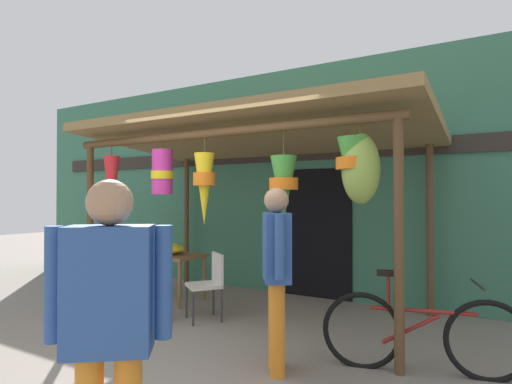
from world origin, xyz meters
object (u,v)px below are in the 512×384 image
(display_table, at_px, (163,259))
(parked_bicycle, at_px, (422,334))
(folding_chair, at_px, (210,280))
(customer_foreground, at_px, (109,320))
(wicker_basket_spare, at_px, (151,311))
(vendor_in_orange, at_px, (276,263))
(flower_heap_on_table, at_px, (163,248))

(display_table, relative_size, parked_bicycle, 0.71)
(folding_chair, relative_size, customer_foreground, 0.51)
(wicker_basket_spare, bearing_deg, vendor_in_orange, -15.40)
(folding_chair, bearing_deg, customer_foreground, -61.96)
(parked_bicycle, relative_size, vendor_in_orange, 1.04)
(wicker_basket_spare, distance_m, parked_bicycle, 3.21)
(display_table, xyz_separation_m, parked_bicycle, (3.80, -0.83, -0.27))
(flower_heap_on_table, xyz_separation_m, vendor_in_orange, (2.63, -1.39, 0.18))
(folding_chair, bearing_deg, parked_bicycle, -7.87)
(flower_heap_on_table, height_order, vendor_in_orange, vendor_in_orange)
(flower_heap_on_table, height_order, wicker_basket_spare, flower_heap_on_table)
(display_table, distance_m, parked_bicycle, 3.90)
(wicker_basket_spare, bearing_deg, customer_foreground, -49.02)
(display_table, bearing_deg, folding_chair, -21.12)
(display_table, bearing_deg, wicker_basket_spare, -55.56)
(folding_chair, xyz_separation_m, parked_bicycle, (2.58, -0.36, -0.16))
(parked_bicycle, distance_m, customer_foreground, 2.81)
(customer_foreground, bearing_deg, wicker_basket_spare, 130.98)
(flower_heap_on_table, relative_size, parked_bicycle, 0.41)
(parked_bicycle, bearing_deg, display_table, 167.71)
(wicker_basket_spare, height_order, parked_bicycle, parked_bicycle)
(customer_foreground, bearing_deg, parked_bicycle, 67.61)
(parked_bicycle, xyz_separation_m, customer_foreground, (-1.04, -2.53, 0.62))
(wicker_basket_spare, relative_size, customer_foreground, 0.28)
(parked_bicycle, bearing_deg, folding_chair, 172.13)
(folding_chair, height_order, vendor_in_orange, vendor_in_orange)
(display_table, height_order, parked_bicycle, parked_bicycle)
(flower_heap_on_table, distance_m, wicker_basket_spare, 1.20)
(display_table, bearing_deg, customer_foreground, -50.61)
(wicker_basket_spare, height_order, customer_foreground, customer_foreground)
(customer_foreground, bearing_deg, flower_heap_on_table, 129.37)
(display_table, distance_m, customer_foreground, 4.36)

